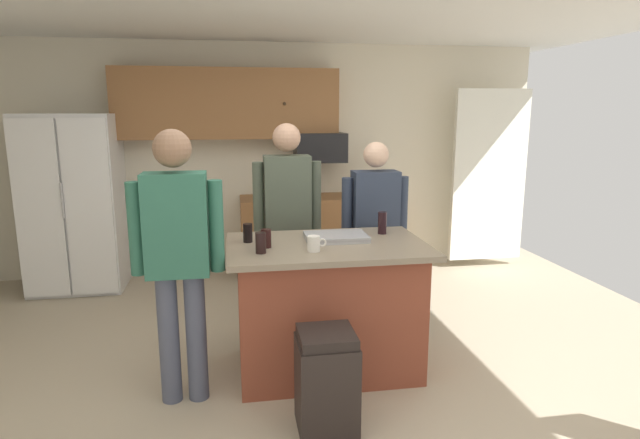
% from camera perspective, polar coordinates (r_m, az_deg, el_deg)
% --- Properties ---
extents(floor, '(7.04, 7.04, 0.00)m').
position_cam_1_polar(floor, '(3.82, -2.82, -17.24)').
color(floor, '#B7A88E').
rests_on(floor, ground).
extents(back_wall, '(6.40, 0.10, 2.60)m').
position_cam_1_polar(back_wall, '(6.16, -6.03, 6.52)').
color(back_wall, beige).
rests_on(back_wall, ground).
extents(french_door_window_panel, '(0.90, 0.06, 2.00)m').
position_cam_1_polar(french_door_window_panel, '(6.49, 17.88, 4.51)').
color(french_door_window_panel, white).
rests_on(french_door_window_panel, ground).
extents(cabinet_run_upper, '(2.40, 0.38, 0.75)m').
position_cam_1_polar(cabinet_run_upper, '(5.92, -9.99, 12.26)').
color(cabinet_run_upper, '#936038').
extents(cabinet_run_lower, '(1.80, 0.63, 0.90)m').
position_cam_1_polar(cabinet_run_lower, '(6.05, 0.02, -1.67)').
color(cabinet_run_lower, '#936038').
rests_on(cabinet_run_lower, ground).
extents(refrigerator, '(0.92, 0.76, 1.82)m').
position_cam_1_polar(refrigerator, '(6.00, -25.09, 1.62)').
color(refrigerator, white).
rests_on(refrigerator, ground).
extents(microwave_over_range, '(0.56, 0.40, 0.32)m').
position_cam_1_polar(microwave_over_range, '(5.92, -0.01, 7.83)').
color(microwave_over_range, black).
extents(kitchen_island, '(1.39, 0.91, 0.94)m').
position_cam_1_polar(kitchen_island, '(3.81, 0.76, -9.39)').
color(kitchen_island, brown).
rests_on(kitchen_island, ground).
extents(person_guest_left, '(0.57, 0.23, 1.75)m').
position_cam_1_polar(person_guest_left, '(3.36, -15.19, -3.10)').
color(person_guest_left, '#4C5166').
rests_on(person_guest_left, ground).
extents(person_host_foreground, '(0.57, 0.23, 1.75)m').
position_cam_1_polar(person_host_foreground, '(4.40, -3.55, 0.80)').
color(person_host_foreground, tan).
rests_on(person_host_foreground, ground).
extents(person_elder_center, '(0.57, 0.22, 1.60)m').
position_cam_1_polar(person_elder_center, '(4.45, 5.95, -0.42)').
color(person_elder_center, '#383842').
rests_on(person_elder_center, ground).
extents(mug_ceramic_white, '(0.13, 0.08, 0.10)m').
position_cam_1_polar(mug_ceramic_white, '(3.46, -0.64, -2.64)').
color(mug_ceramic_white, white).
rests_on(mug_ceramic_white, kitchen_island).
extents(glass_dark_ale, '(0.07, 0.07, 0.13)m').
position_cam_1_polar(glass_dark_ale, '(3.73, -7.85, -1.45)').
color(glass_dark_ale, black).
rests_on(glass_dark_ale, kitchen_island).
extents(glass_stout_tall, '(0.07, 0.07, 0.13)m').
position_cam_1_polar(glass_stout_tall, '(3.57, -5.87, -2.06)').
color(glass_stout_tall, black).
rests_on(glass_stout_tall, kitchen_island).
extents(tumbler_amber, '(0.07, 0.07, 0.17)m').
position_cam_1_polar(tumbler_amber, '(3.97, 6.78, -0.36)').
color(tumbler_amber, black).
rests_on(tumbler_amber, kitchen_island).
extents(glass_short_whisky, '(0.07, 0.07, 0.14)m').
position_cam_1_polar(glass_short_whisky, '(3.44, -6.46, -2.52)').
color(glass_short_whisky, black).
rests_on(glass_short_whisky, kitchen_island).
extents(serving_tray, '(0.44, 0.30, 0.04)m').
position_cam_1_polar(serving_tray, '(3.77, 1.75, -1.91)').
color(serving_tray, '#B7B7BC').
rests_on(serving_tray, kitchen_island).
extents(trash_bin, '(0.34, 0.34, 0.61)m').
position_cam_1_polar(trash_bin, '(3.21, 0.70, -17.12)').
color(trash_bin, black).
rests_on(trash_bin, ground).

